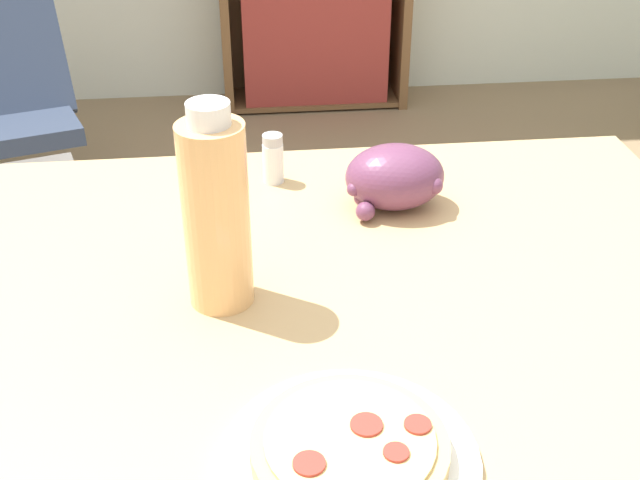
% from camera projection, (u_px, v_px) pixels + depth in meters
% --- Properties ---
extents(dining_table, '(1.10, 0.85, 0.75)m').
position_uv_depth(dining_table, '(332.00, 363.00, 1.05)').
color(dining_table, tan).
rests_on(dining_table, ground_plane).
extents(pizza_on_plate, '(0.25, 0.25, 0.04)m').
position_uv_depth(pizza_on_plate, '(350.00, 453.00, 0.75)').
color(pizza_on_plate, white).
rests_on(pizza_on_plate, dining_table).
extents(grape_bunch, '(0.15, 0.11, 0.09)m').
position_uv_depth(grape_bunch, '(395.00, 177.00, 1.16)').
color(grape_bunch, '#6B3856').
rests_on(grape_bunch, dining_table).
extents(drink_bottle, '(0.08, 0.08, 0.26)m').
position_uv_depth(drink_bottle, '(216.00, 213.00, 0.92)').
color(drink_bottle, '#EFB270').
rests_on(drink_bottle, dining_table).
extents(salt_shaker, '(0.03, 0.03, 0.08)m').
position_uv_depth(salt_shaker, '(273.00, 159.00, 1.23)').
color(salt_shaker, white).
rests_on(salt_shaker, dining_table).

